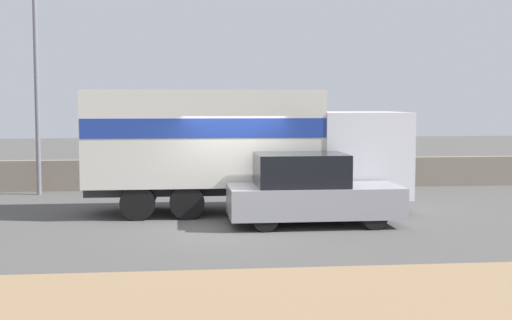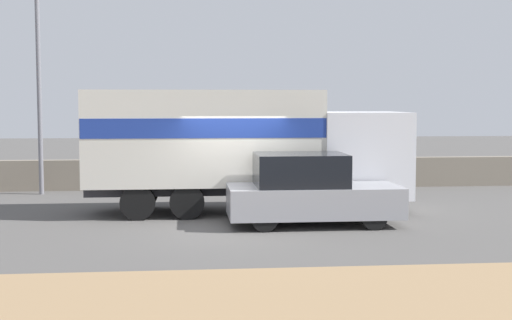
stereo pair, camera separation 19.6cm
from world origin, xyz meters
name	(u,v)px [view 2 (the right image)]	position (x,y,z in m)	size (l,w,h in m)	color
ground_plane	(238,228)	(0.00, 0.00, 0.00)	(80.00, 80.00, 0.00)	#514F4C
dirt_shoulder_foreground	(273,311)	(0.00, -6.50, 0.02)	(60.00, 4.79, 0.04)	#937551
stone_wall_backdrop	(222,174)	(0.00, 7.27, 0.49)	(60.00, 0.35, 0.98)	gray
street_lamp	(38,54)	(-5.58, 6.39, 4.28)	(0.56, 0.28, 7.45)	slate
box_truck	(239,143)	(0.21, 2.30, 1.80)	(8.15, 2.41, 3.13)	silver
car_hatchback	(309,191)	(1.67, 0.18, 0.79)	(3.95, 1.72, 1.66)	#9E9EA3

